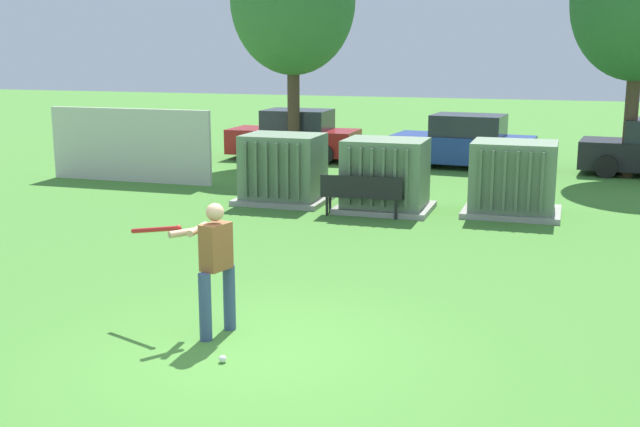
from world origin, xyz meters
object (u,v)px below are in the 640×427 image
at_px(transformer_mid_west, 385,176).
at_px(batter, 213,261).
at_px(park_bench, 362,193).
at_px(transformer_west, 283,169).
at_px(parked_car_leftmost, 294,136).
at_px(parked_car_left_of_center, 464,143).
at_px(sports_ball, 223,359).
at_px(transformer_mid_east, 513,179).

distance_m(transformer_mid_west, batter, 8.39).
bearing_deg(park_bench, transformer_mid_west, 68.77).
xyz_separation_m(transformer_west, parked_car_leftmost, (-2.15, 6.98, -0.04)).
bearing_deg(transformer_mid_west, parked_car_left_of_center, 82.98).
bearing_deg(park_bench, transformer_west, 153.99).
distance_m(transformer_mid_west, park_bench, 0.94).
xyz_separation_m(transformer_west, parked_car_left_of_center, (3.40, 6.79, -0.04)).
xyz_separation_m(batter, parked_car_left_of_center, (1.22, 15.40, -0.22)).
bearing_deg(park_bench, sports_ball, -86.81).
xyz_separation_m(transformer_west, batter, (2.18, -8.61, 0.19)).
height_order(sports_ball, parked_car_left_of_center, parked_car_left_of_center).
relative_size(transformer_mid_west, batter, 1.21).
distance_m(park_bench, batter, 7.55).
bearing_deg(parked_car_left_of_center, parked_car_leftmost, 178.02).
relative_size(transformer_mid_east, batter, 1.21).
bearing_deg(sports_ball, transformer_mid_west, 90.86).
height_order(transformer_mid_east, sports_ball, transformer_mid_east).
bearing_deg(transformer_mid_west, transformer_mid_east, 8.15).
xyz_separation_m(transformer_west, transformer_mid_west, (2.53, -0.23, 0.00)).
height_order(transformer_mid_east, batter, batter).
bearing_deg(batter, transformer_west, 104.18).
height_order(transformer_west, transformer_mid_east, same).
bearing_deg(batter, transformer_mid_west, 87.57).
xyz_separation_m(transformer_mid_east, parked_car_left_of_center, (-1.92, 6.62, -0.04)).
height_order(sports_ball, parked_car_leftmost, parked_car_leftmost).
bearing_deg(transformer_mid_east, transformer_west, -178.16).
distance_m(transformer_mid_west, sports_ball, 9.27).
relative_size(parked_car_leftmost, parked_car_left_of_center, 0.97).
height_order(transformer_west, transformer_mid_west, same).
distance_m(transformer_mid_east, sports_ball, 10.02).
relative_size(transformer_mid_west, sports_ball, 23.33).
xyz_separation_m(transformer_mid_east, sports_ball, (-2.64, -9.63, -0.74)).
xyz_separation_m(sports_ball, parked_car_left_of_center, (0.73, 16.25, 0.71)).
xyz_separation_m(transformer_mid_west, parked_car_leftmost, (-4.68, 7.21, -0.04)).
bearing_deg(parked_car_left_of_center, batter, -94.53).
relative_size(transformer_west, transformer_mid_east, 1.00).
height_order(transformer_mid_west, batter, batter).
relative_size(transformer_mid_east, sports_ball, 23.33).
distance_m(batter, parked_car_left_of_center, 15.45).
distance_m(batter, sports_ball, 1.36).
distance_m(parked_car_leftmost, parked_car_left_of_center, 5.55).
relative_size(transformer_mid_east, parked_car_leftmost, 0.50).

